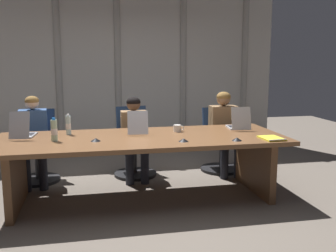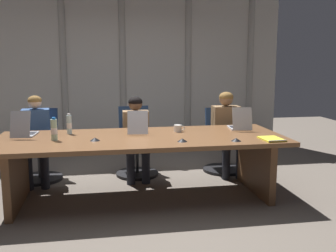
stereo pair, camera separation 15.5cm
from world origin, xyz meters
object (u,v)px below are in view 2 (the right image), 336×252
at_px(office_chair_center, 223,147).
at_px(spiral_notepad, 272,139).
at_px(laptop_left_end, 25,131).
at_px(conference_mic_middle, 95,139).
at_px(conference_mic_right_side, 182,140).
at_px(laptop_center, 240,125).
at_px(person_left_end, 36,135).
at_px(laptop_left_mid, 138,128).
at_px(person_left_mid, 136,133).
at_px(water_bottle_primary, 69,125).
at_px(conference_mic_left_side, 236,140).
at_px(person_center, 227,127).
at_px(coffee_mug_near, 178,128).
at_px(office_chair_left_end, 40,153).
at_px(water_bottle_secondary, 54,130).
at_px(office_chair_left_mid, 136,150).

distance_m(office_chair_center, spiral_notepad, 1.47).
distance_m(laptop_left_end, spiral_notepad, 2.85).
bearing_deg(conference_mic_middle, conference_mic_right_side, -12.50).
height_order(laptop_center, person_left_end, person_left_end).
height_order(laptop_left_mid, person_left_mid, person_left_mid).
relative_size(water_bottle_primary, conference_mic_middle, 2.25).
bearing_deg(spiral_notepad, laptop_left_mid, 151.98).
bearing_deg(water_bottle_primary, laptop_center, -1.36).
xyz_separation_m(conference_mic_left_side, spiral_notepad, (0.42, 0.00, -0.01)).
relative_size(laptop_left_mid, water_bottle_primary, 1.84).
distance_m(person_left_mid, person_center, 1.31).
distance_m(coffee_mug_near, conference_mic_middle, 1.08).
bearing_deg(laptop_left_mid, person_left_end, 72.16).
relative_size(office_chair_left_end, coffee_mug_near, 6.97).
bearing_deg(office_chair_left_end, conference_mic_left_side, 65.18).
xyz_separation_m(conference_mic_middle, conference_mic_right_side, (0.95, -0.21, 0.00)).
bearing_deg(person_left_mid, person_left_end, -89.05).
bearing_deg(conference_mic_middle, spiral_notepad, -8.24).
relative_size(laptop_left_mid, conference_mic_middle, 4.15).
relative_size(person_center, water_bottle_secondary, 4.53).
bearing_deg(office_chair_center, conference_mic_right_side, -35.19).
bearing_deg(coffee_mug_near, laptop_center, 2.34).
distance_m(coffee_mug_near, spiral_notepad, 1.15).
bearing_deg(water_bottle_primary, office_chair_left_end, 124.44).
bearing_deg(conference_mic_middle, office_chair_left_end, 124.12).
height_order(person_left_end, person_center, person_center).
relative_size(laptop_left_end, person_left_end, 0.39).
distance_m(laptop_left_end, person_left_end, 0.59).
distance_m(coffee_mug_near, conference_mic_left_side, 0.84).
distance_m(water_bottle_primary, conference_mic_middle, 0.56).
bearing_deg(conference_mic_middle, office_chair_left_mid, 63.78).
distance_m(office_chair_center, conference_mic_middle, 2.20).
xyz_separation_m(laptop_left_end, person_center, (2.67, 0.58, -0.13)).
xyz_separation_m(conference_mic_left_side, conference_mic_middle, (-1.54, 0.29, 0.00)).
bearing_deg(water_bottle_primary, office_chair_center, 17.22).
height_order(laptop_left_end, office_chair_left_mid, laptop_left_end).
relative_size(laptop_left_end, water_bottle_primary, 1.82).
bearing_deg(person_left_mid, office_chair_left_mid, 177.08).
height_order(laptop_center, water_bottle_secondary, laptop_center).
height_order(office_chair_left_end, person_left_mid, person_left_mid).
relative_size(office_chair_center, conference_mic_right_side, 8.37).
relative_size(laptop_center, conference_mic_right_side, 3.81).
bearing_deg(laptop_left_mid, person_left_mid, 2.76).
relative_size(laptop_left_mid, conference_mic_left_side, 4.15).
bearing_deg(conference_mic_right_side, person_left_end, 145.69).
bearing_deg(laptop_center, spiral_notepad, -162.75).
bearing_deg(laptop_left_end, person_left_end, 2.71).
relative_size(person_left_mid, spiral_notepad, 3.57).
bearing_deg(office_chair_left_end, laptop_left_end, 3.10).
height_order(office_chair_left_end, office_chair_left_mid, office_chair_left_mid).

